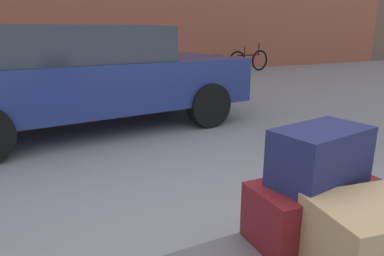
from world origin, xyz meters
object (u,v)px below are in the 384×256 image
duffel_bag_maroon_rear_left (314,209)px  bollard_kerb_near (178,69)px  bicycle_leaning (249,61)px  bollard_kerb_mid (218,66)px  parked_car (87,75)px  duffel_bag_navy_topmost_pile (320,156)px

duffel_bag_maroon_rear_left → bollard_kerb_near: bearing=73.0°
bicycle_leaning → bollard_kerb_mid: bearing=-149.2°
bicycle_leaning → bollard_kerb_near: 3.44m
duffel_bag_maroon_rear_left → bollard_kerb_mid: size_ratio=0.95×
parked_car → bollard_kerb_mid: parked_car is taller
duffel_bag_maroon_rear_left → bicycle_leaning: bicycle_leaning is taller
bollard_kerb_near → parked_car: bearing=-129.2°
duffel_bag_maroon_rear_left → bollard_kerb_mid: 8.78m
duffel_bag_maroon_rear_left → bollard_kerb_near: size_ratio=0.95×
bicycle_leaning → duffel_bag_maroon_rear_left: bearing=-124.2°
duffel_bag_navy_topmost_pile → bicycle_leaning: size_ratio=0.27×
duffel_bag_maroon_rear_left → bicycle_leaning: 10.75m
duffel_bag_maroon_rear_left → bollard_kerb_near: bollard_kerb_near is taller
bollard_kerb_near → bollard_kerb_mid: size_ratio=1.00×
duffel_bag_navy_topmost_pile → bicycle_leaning: bearing=47.8°
bollard_kerb_mid → bicycle_leaning: bearing=30.8°
duffel_bag_maroon_rear_left → bicycle_leaning: bearing=58.6°
duffel_bag_maroon_rear_left → bicycle_leaning: size_ratio=0.38×
bollard_kerb_near → bollard_kerb_mid: 1.32m
bollard_kerb_near → duffel_bag_navy_topmost_pile: bearing=-109.9°
duffel_bag_navy_topmost_pile → bicycle_leaning: (6.05, 8.89, -0.40)m
parked_car → bollard_kerb_near: parked_car is taller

